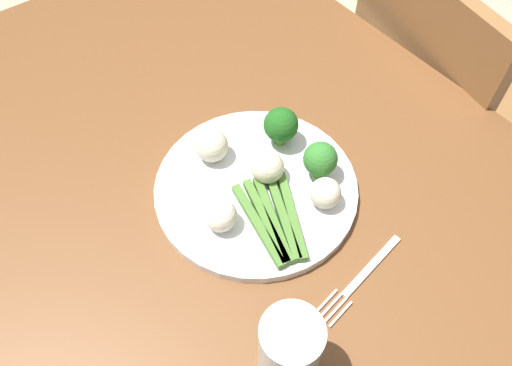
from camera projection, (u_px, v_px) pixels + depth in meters
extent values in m
cube|color=#B7A88E|center=(252.00, 353.00, 1.34)|extent=(6.00, 6.00, 0.02)
cube|color=brown|center=(248.00, 208.00, 0.75)|extent=(1.33, 0.88, 0.04)
cylinder|color=brown|center=(229.00, 72.00, 1.46)|extent=(0.07, 0.07, 0.70)
cube|color=olive|center=(451.00, 113.00, 1.21)|extent=(0.46, 0.46, 0.02)
cube|color=olive|center=(413.00, 71.00, 0.99)|extent=(0.38, 0.10, 0.40)
cylinder|color=olive|center=(434.00, 112.00, 1.54)|extent=(0.04, 0.04, 0.45)
cylinder|color=olive|center=(414.00, 242.00, 1.27)|extent=(0.04, 0.04, 0.45)
cylinder|color=olive|center=(342.00, 150.00, 1.45)|extent=(0.04, 0.04, 0.45)
cylinder|color=white|center=(256.00, 188.00, 0.73)|extent=(0.30, 0.30, 0.01)
cube|color=#47752D|center=(292.00, 215.00, 0.69)|extent=(0.13, 0.07, 0.01)
cube|color=#47752D|center=(283.00, 216.00, 0.69)|extent=(0.14, 0.07, 0.01)
cube|color=#47752D|center=(274.00, 218.00, 0.69)|extent=(0.14, 0.06, 0.01)
cube|color=#47752D|center=(266.00, 221.00, 0.68)|extent=(0.14, 0.05, 0.01)
cube|color=#47752D|center=(258.00, 225.00, 0.68)|extent=(0.14, 0.04, 0.01)
cylinder|color=#609E3D|center=(318.00, 170.00, 0.73)|extent=(0.02, 0.02, 0.02)
sphere|color=#337A2D|center=(320.00, 159.00, 0.71)|extent=(0.05, 0.05, 0.05)
cylinder|color=#4C7F2B|center=(280.00, 138.00, 0.77)|extent=(0.02, 0.02, 0.02)
sphere|color=#1E5B1C|center=(281.00, 125.00, 0.74)|extent=(0.05, 0.05, 0.05)
sphere|color=beige|center=(213.00, 145.00, 0.74)|extent=(0.05, 0.05, 0.05)
sphere|color=beige|center=(267.00, 167.00, 0.71)|extent=(0.05, 0.05, 0.05)
sphere|color=white|center=(221.00, 215.00, 0.67)|extent=(0.05, 0.05, 0.05)
sphere|color=silver|center=(325.00, 193.00, 0.69)|extent=(0.04, 0.04, 0.04)
cube|color=silver|center=(372.00, 266.00, 0.67)|extent=(0.03, 0.12, 0.00)
cube|color=silver|center=(326.00, 302.00, 0.64)|extent=(0.01, 0.04, 0.00)
cube|color=silver|center=(331.00, 306.00, 0.63)|extent=(0.01, 0.04, 0.00)
cube|color=silver|center=(336.00, 310.00, 0.63)|extent=(0.01, 0.04, 0.00)
cube|color=silver|center=(341.00, 314.00, 0.63)|extent=(0.01, 0.04, 0.00)
cylinder|color=silver|center=(289.00, 350.00, 0.54)|extent=(0.07, 0.07, 0.12)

